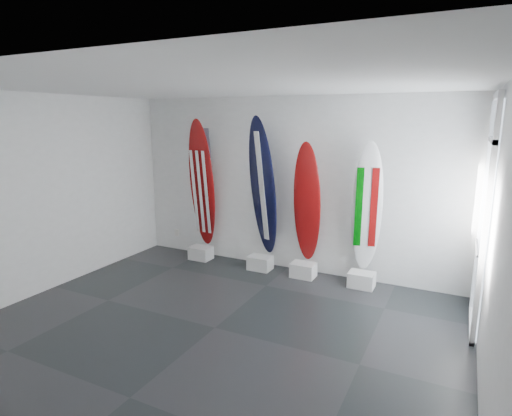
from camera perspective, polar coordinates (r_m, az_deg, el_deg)
The scene contains 16 objects.
floor at distance 5.64m, azimuth -5.58°, elevation -15.84°, with size 6.00×6.00×0.00m, color black.
ceiling at distance 5.00m, azimuth -6.31°, elevation 16.20°, with size 6.00×6.00×0.00m, color white.
wall_back at distance 7.31m, azimuth 4.61°, elevation 3.12°, with size 6.00×6.00×0.00m, color silver.
wall_front at distance 3.37m, azimuth -29.54°, elevation -9.23°, with size 6.00×6.00×0.00m, color silver.
wall_left at distance 7.16m, azimuth -26.69°, elevation 1.67°, with size 5.00×5.00×0.00m, color silver.
wall_right at distance 4.36m, azimuth 29.75°, elevation -4.63°, with size 5.00×5.00×0.00m, color silver.
display_block_usa at distance 8.12m, azimuth -7.47°, elevation -6.05°, with size 0.40×0.30×0.24m, color silver.
surfboard_usa at distance 7.90m, azimuth -7.33°, elevation 3.25°, with size 0.54×0.08×2.40m, color maroon.
display_block_navy at distance 7.53m, azimuth 0.57°, elevation -7.43°, with size 0.40×0.30×0.24m, color silver.
surfboard_navy at distance 7.28m, azimuth 0.93°, elevation 2.80°, with size 0.56×0.08×2.47m, color black.
display_block_swiss at distance 7.23m, azimuth 6.42°, elevation -8.34°, with size 0.40×0.30×0.24m, color silver.
surfboard_swiss at distance 7.01m, azimuth 6.92°, elevation 0.67°, with size 0.46×0.08×2.05m, color maroon.
display_block_italy at distance 6.98m, azimuth 14.09°, elevation -9.40°, with size 0.40×0.30×0.24m, color silver.
surfboard_italy at distance 6.75m, azimuth 14.78°, elevation 0.05°, with size 0.47×0.08×2.08m, color silver.
wall_outlet at distance 8.73m, azimuth -10.68°, elevation -3.30°, with size 0.09×0.02×0.13m, color silver.
glass_door at distance 5.88m, azimuth 28.67°, elevation -1.29°, with size 0.12×1.16×2.85m, color white, non-canonical shape.
Camera 1 is at (2.68, -4.20, 2.64)m, focal length 29.55 mm.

